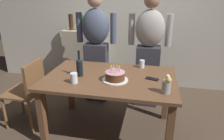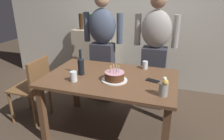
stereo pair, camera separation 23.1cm
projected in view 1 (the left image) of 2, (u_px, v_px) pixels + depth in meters
The scene contains 13 objects.
ground_plane at pixel (110, 130), 2.65m from camera, with size 10.00×10.00×0.00m, color #47382B.
back_wall at pixel (128, 13), 3.60m from camera, with size 5.20×0.10×2.60m, color beige.
dining_table at pixel (110, 84), 2.42m from camera, with size 1.50×0.96×0.74m.
birthday_cake at pixel (115, 76), 2.28m from camera, with size 0.29×0.29×0.17m.
water_glass_near at pixel (74, 78), 2.21m from camera, with size 0.08×0.08×0.11m, color silver.
water_glass_far at pixel (142, 64), 2.66m from camera, with size 0.07×0.07×0.10m, color silver.
wine_bottle at pixel (80, 67), 2.38m from camera, with size 0.07×0.07×0.30m.
cell_phone at pixel (152, 79), 2.32m from camera, with size 0.14×0.07×0.01m, color black.
flower_vase at pixel (167, 85), 1.98m from camera, with size 0.09×0.09×0.20m.
person_man_bearded at pixel (96, 47), 3.13m from camera, with size 0.61×0.27×1.66m.
person_woman_cardigan at pixel (149, 50), 2.98m from camera, with size 0.61×0.27×1.66m.
dining_chair at pixel (29, 89), 2.61m from camera, with size 0.42×0.42×0.87m.
shelf_cabinet at pixel (83, 57), 3.83m from camera, with size 0.66×0.30×1.30m.
Camera 1 is at (0.46, -2.15, 1.67)m, focal length 33.20 mm.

